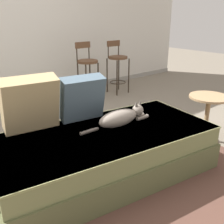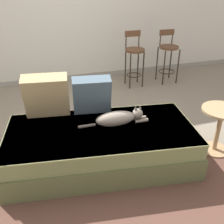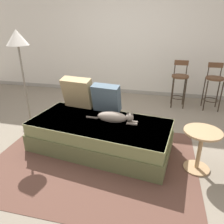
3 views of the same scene
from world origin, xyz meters
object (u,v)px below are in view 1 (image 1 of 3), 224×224
Objects in this scene: throw_pillow_middle at (82,98)px; side_table at (207,112)px; bar_stool_by_doorway at (117,64)px; bar_stool_near_window at (87,67)px; couch at (106,153)px; throw_pillow_corner at (30,104)px; cat at (121,117)px.

side_table is at bearing -22.92° from throw_pillow_middle.
bar_stool_by_doorway reaches higher than side_table.
bar_stool_near_window is at bearing 94.35° from side_table.
throw_pillow_corner is (-0.48, 0.44, 0.46)m from couch.
cat reaches higher than side_table.
side_table is at bearing -102.88° from bar_stool_by_doorway.
couch is at bearing -132.40° from bar_stool_by_doorway.
throw_pillow_middle is 2.42m from bar_stool_by_doorway.
side_table reaches higher than couch.
bar_stool_near_window is 0.66m from bar_stool_by_doorway.
throw_pillow_corner is at bearing -146.02° from bar_stool_by_doorway.
bar_stool_near_window is (1.15, 1.98, 0.34)m from couch.
bar_stool_near_window is 2.18m from side_table.
bar_stool_by_doorway reaches higher than throw_pillow_middle.
couch is 2.20× the size of bar_stool_by_doorway.
throw_pillow_corner is at bearing 172.00° from throw_pillow_middle.
bar_stool_near_window is at bearing 43.45° from throw_pillow_corner.
throw_pillow_corner is 0.54× the size of bar_stool_by_doorway.
side_table is at bearing -10.96° from cat.
couch is 2.78× the size of cat.
throw_pillow_corner is at bearing -136.55° from bar_stool_near_window.
bar_stool_by_doorway is (1.81, 1.98, 0.32)m from couch.
side_table is (1.31, -0.18, 0.13)m from couch.
throw_pillow_corner is 0.93× the size of side_table.
couch is 2.70m from bar_stool_by_doorway.
cat is 1.14m from side_table.
throw_pillow_middle is at bearing 89.59° from couch.
couch is at bearing -171.11° from cat.
bar_stool_near_window is 1.02× the size of bar_stool_by_doorway.
bar_stool_near_window is (1.14, 1.61, -0.09)m from throw_pillow_middle.
throw_pillow_middle reaches higher than cat.
bar_stool_by_doorway is (0.66, -0.00, -0.02)m from bar_stool_near_window.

